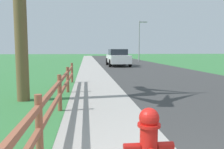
{
  "coord_description": "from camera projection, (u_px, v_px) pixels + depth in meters",
  "views": [
    {
      "loc": [
        -1.44,
        -1.81,
        1.59
      ],
      "look_at": [
        -0.34,
        8.03,
        0.54
      ],
      "focal_mm": 37.33,
      "sensor_mm": 36.0,
      "label": 1
    }
  ],
  "objects": [
    {
      "name": "ground_plane",
      "position": [
        99.0,
        64.0,
        26.82
      ],
      "size": [
        120.0,
        120.0,
        0.0
      ],
      "primitive_type": "plane",
      "color": "#35763D"
    },
    {
      "name": "road_asphalt",
      "position": [
        126.0,
        62.0,
        29.18
      ],
      "size": [
        7.0,
        66.0,
        0.01
      ],
      "primitive_type": "cube",
      "color": "#373737",
      "rests_on": "ground"
    },
    {
      "name": "curb_concrete",
      "position": [
        73.0,
        63.0,
        28.46
      ],
      "size": [
        6.0,
        66.0,
        0.01
      ],
      "primitive_type": "cube",
      "color": "#A19C96",
      "rests_on": "ground"
    },
    {
      "name": "grass_verge",
      "position": [
        61.0,
        63.0,
        28.3
      ],
      "size": [
        5.0,
        66.0,
        0.0
      ],
      "primitive_type": "cube",
      "color": "#35763D",
      "rests_on": "ground"
    },
    {
      "name": "fire_hydrant",
      "position": [
        149.0,
        144.0,
        2.81
      ],
      "size": [
        0.62,
        0.5,
        0.9
      ],
      "color": "red",
      "rests_on": "ground"
    },
    {
      "name": "rail_fence",
      "position": [
        60.0,
        90.0,
        6.03
      ],
      "size": [
        0.11,
        10.86,
        0.96
      ],
      "color": "brown",
      "rests_on": "ground"
    },
    {
      "name": "parked_suv_white",
      "position": [
        118.0,
        57.0,
        23.05
      ],
      "size": [
        2.1,
        4.95,
        1.65
      ],
      "color": "white",
      "rests_on": "ground"
    },
    {
      "name": "street_lamp",
      "position": [
        140.0,
        37.0,
        32.17
      ],
      "size": [
        1.17,
        0.2,
        5.54
      ],
      "color": "gray",
      "rests_on": "ground"
    }
  ]
}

